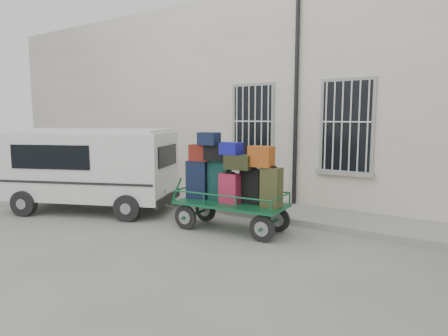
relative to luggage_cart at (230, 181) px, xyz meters
name	(u,v)px	position (x,y,z in m)	size (l,w,h in m)	color
ground	(199,227)	(-0.69, -0.23, -1.09)	(80.00, 80.00, 0.00)	#62625D
building	(303,101)	(-0.69, 5.27, 1.91)	(24.00, 5.15, 6.00)	#BDB3A1
sidewalk	(250,206)	(-0.69, 1.97, -1.01)	(24.00, 1.70, 0.15)	gray
luggage_cart	(230,181)	(0.00, 0.00, 0.00)	(2.87, 1.32, 2.14)	black
van	(91,164)	(-4.04, -0.58, 0.16)	(4.63, 3.40, 2.17)	silver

